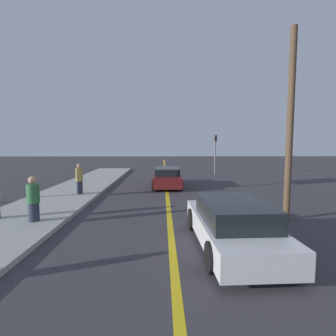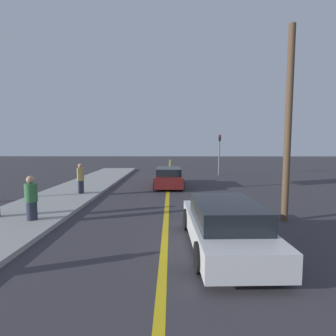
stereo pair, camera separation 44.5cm
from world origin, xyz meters
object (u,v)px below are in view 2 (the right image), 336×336
at_px(pedestrian_mid_group, 31,198).
at_px(pedestrian_by_sign, 81,178).
at_px(car_near_right_lane, 225,225).
at_px(car_ahead_center, 169,177).
at_px(traffic_light, 219,150).
at_px(utility_pole, 288,126).

relative_size(pedestrian_mid_group, pedestrian_by_sign, 0.97).
bearing_deg(car_near_right_lane, pedestrian_by_sign, 130.05).
bearing_deg(pedestrian_by_sign, pedestrian_mid_group, -90.17).
height_order(car_ahead_center, traffic_light, traffic_light).
bearing_deg(pedestrian_by_sign, car_ahead_center, 33.50).
distance_m(car_near_right_lane, pedestrian_by_sign, 9.47).
distance_m(pedestrian_by_sign, utility_pole, 10.42).
bearing_deg(traffic_light, pedestrian_by_sign, -133.85).
bearing_deg(car_ahead_center, traffic_light, 54.57).
bearing_deg(pedestrian_mid_group, car_ahead_center, 59.69).
relative_size(car_ahead_center, pedestrian_mid_group, 2.81).
bearing_deg(pedestrian_by_sign, utility_pole, -26.48).
xyz_separation_m(car_ahead_center, pedestrian_mid_group, (-4.74, -8.11, 0.31)).
height_order(car_ahead_center, pedestrian_mid_group, pedestrian_mid_group).
bearing_deg(traffic_light, pedestrian_mid_group, -122.33).
distance_m(car_near_right_lane, traffic_light, 16.93).
bearing_deg(utility_pole, traffic_light, 89.36).
relative_size(pedestrian_by_sign, utility_pole, 0.23).
distance_m(car_near_right_lane, utility_pole, 4.65).
xyz_separation_m(car_ahead_center, utility_pole, (4.32, -7.63, 2.85)).
relative_size(car_ahead_center, traffic_light, 1.22).
height_order(car_near_right_lane, pedestrian_mid_group, pedestrian_mid_group).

